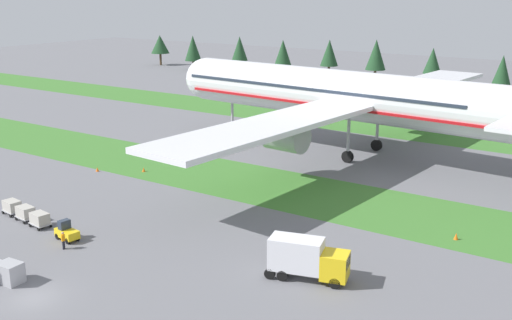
{
  "coord_description": "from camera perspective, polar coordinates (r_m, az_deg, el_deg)",
  "views": [
    {
      "loc": [
        39.63,
        -27.11,
        23.79
      ],
      "look_at": [
        -0.31,
        32.25,
        4.0
      ],
      "focal_mm": 43.4,
      "sensor_mm": 36.0,
      "label": 1
    }
  ],
  "objects": [
    {
      "name": "grass_strip_far",
      "position": [
        112.18,
        12.46,
        2.85
      ],
      "size": [
        320.0,
        14.02,
        0.01
      ],
      "primitive_type": "cube",
      "color": "#3D752D",
      "rests_on": "ground"
    },
    {
      "name": "cargo_dolly_lead",
      "position": [
        67.91,
        -19.31,
        -5.13
      ],
      "size": [
        2.38,
        1.78,
        1.55
      ],
      "rotation": [
        0.0,
        0.0,
        -1.71
      ],
      "color": "#A3A3A8",
      "rests_on": "ground"
    },
    {
      "name": "taxiway_marker_0",
      "position": [
        86.34,
        -14.42,
        -0.84
      ],
      "size": [
        0.44,
        0.44,
        0.55
      ],
      "primitive_type": "cone",
      "color": "orange",
      "rests_on": "ground"
    },
    {
      "name": "airliner",
      "position": [
        91.91,
        8.65,
        5.92
      ],
      "size": [
        64.64,
        79.81,
        24.6
      ],
      "rotation": [
        0.0,
        0.0,
        1.49
      ],
      "color": "silver",
      "rests_on": "ground"
    },
    {
      "name": "distant_tree_line",
      "position": [
        155.34,
        19.28,
        8.34
      ],
      "size": [
        203.27,
        10.37,
        11.67
      ],
      "color": "#4C3823",
      "rests_on": "ground"
    },
    {
      "name": "taxiway_marker_2",
      "position": [
        84.85,
        -10.31,
        -0.87
      ],
      "size": [
        0.44,
        0.44,
        0.6
      ],
      "primitive_type": "cone",
      "color": "orange",
      "rests_on": "ground"
    },
    {
      "name": "ground_crew_marshaller",
      "position": [
        61.67,
        -17.35,
        -7.02
      ],
      "size": [
        0.36,
        0.48,
        1.74
      ],
      "rotation": [
        0.0,
        0.0,
        5.3
      ],
      "color": "black",
      "rests_on": "ground"
    },
    {
      "name": "cargo_dolly_third",
      "position": [
        72.8,
        -21.57,
        -3.97
      ],
      "size": [
        2.38,
        1.78,
        1.55
      ],
      "rotation": [
        0.0,
        0.0,
        -1.71
      ],
      "color": "#A3A3A8",
      "rests_on": "ground"
    },
    {
      "name": "taxiway_marker_1",
      "position": [
        64.35,
        17.96,
        -6.7
      ],
      "size": [
        0.44,
        0.44,
        0.69
      ],
      "primitive_type": "cone",
      "color": "orange",
      "rests_on": "ground"
    },
    {
      "name": "grass_strip_near",
      "position": [
        77.47,
        1.35,
        -2.42
      ],
      "size": [
        320.0,
        14.02,
        0.01
      ],
      "primitive_type": "cube",
      "color": "#3D752D",
      "rests_on": "ground"
    },
    {
      "name": "cargo_dolly_second",
      "position": [
        70.34,
        -20.48,
        -4.53
      ],
      "size": [
        2.38,
        1.78,
        1.55
      ],
      "rotation": [
        0.0,
        0.0,
        -1.71
      ],
      "color": "#A3A3A8",
      "rests_on": "ground"
    },
    {
      "name": "baggage_tug",
      "position": [
        63.82,
        -17.06,
        -6.36
      ],
      "size": [
        2.75,
        1.64,
        1.97
      ],
      "rotation": [
        0.0,
        0.0,
        -1.71
      ],
      "color": "yellow",
      "rests_on": "ground"
    },
    {
      "name": "uld_container_1",
      "position": [
        56.5,
        -21.73,
        -9.63
      ],
      "size": [
        2.11,
        1.73,
        1.77
      ],
      "primitive_type": "cube",
      "rotation": [
        0.0,
        0.0,
        0.07
      ],
      "color": "#A3A3A8",
      "rests_on": "ground"
    },
    {
      "name": "catering_truck",
      "position": [
        52.93,
        4.7,
        -8.96
      ],
      "size": [
        7.32,
        4.07,
        3.58
      ],
      "rotation": [
        0.0,
        0.0,
        -1.3
      ],
      "color": "yellow",
      "rests_on": "ground"
    },
    {
      "name": "ground_plane",
      "position": [
        53.58,
        -19.78,
        -11.88
      ],
      "size": [
        400.0,
        400.0,
        0.0
      ],
      "primitive_type": "plane",
      "color": "slate"
    }
  ]
}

